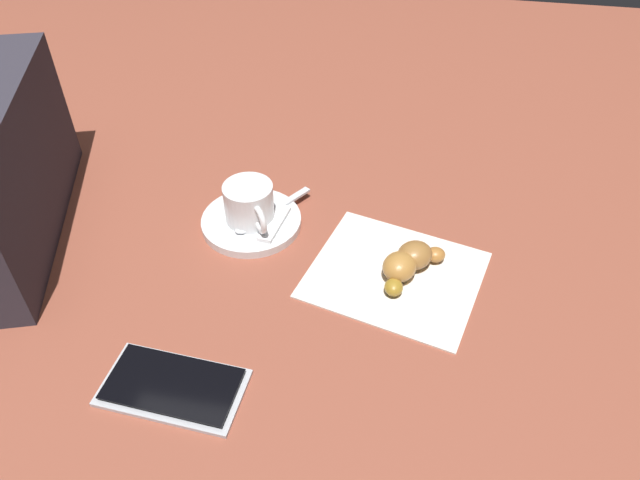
% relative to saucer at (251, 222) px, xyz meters
% --- Properties ---
extents(ground_plane, '(1.80, 1.80, 0.00)m').
position_rel_saucer_xyz_m(ground_plane, '(-0.08, 0.05, -0.01)').
color(ground_plane, brown).
extents(saucer, '(0.13, 0.13, 0.01)m').
position_rel_saucer_xyz_m(saucer, '(0.00, 0.00, 0.00)').
color(saucer, white).
rests_on(saucer, ground).
extents(espresso_cup, '(0.07, 0.08, 0.05)m').
position_rel_saucer_xyz_m(espresso_cup, '(-0.00, 0.00, 0.03)').
color(espresso_cup, white).
rests_on(espresso_cup, saucer).
extents(teaspoon, '(0.08, 0.11, 0.01)m').
position_rel_saucer_xyz_m(teaspoon, '(-0.01, -0.00, 0.01)').
color(teaspoon, silver).
rests_on(teaspoon, saucer).
extents(sugar_packet, '(0.03, 0.07, 0.01)m').
position_rel_saucer_xyz_m(sugar_packet, '(-0.03, 0.01, 0.01)').
color(sugar_packet, white).
rests_on(sugar_packet, saucer).
extents(napkin, '(0.23, 0.21, 0.00)m').
position_rel_saucer_xyz_m(napkin, '(-0.19, 0.06, -0.00)').
color(napkin, silver).
rests_on(napkin, ground).
extents(croissant, '(0.08, 0.09, 0.03)m').
position_rel_saucer_xyz_m(croissant, '(-0.20, 0.05, 0.01)').
color(croissant, '#A96C30').
rests_on(croissant, napkin).
extents(cell_phone, '(0.14, 0.08, 0.01)m').
position_rel_saucer_xyz_m(cell_phone, '(0.01, 0.25, -0.00)').
color(cell_phone, '#B6B8BE').
rests_on(cell_phone, ground).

